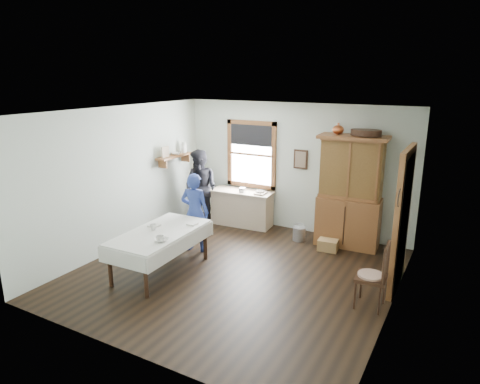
% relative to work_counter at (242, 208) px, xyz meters
% --- Properties ---
extents(room, '(5.01, 5.01, 2.70)m').
position_rel_work_counter_xyz_m(room, '(1.07, -2.16, 0.96)').
color(room, black).
rests_on(room, ground).
extents(window, '(1.18, 0.07, 1.48)m').
position_rel_work_counter_xyz_m(window, '(0.07, 0.30, 1.24)').
color(window, white).
rests_on(window, room).
extents(doorway, '(0.09, 1.14, 2.22)m').
position_rel_work_counter_xyz_m(doorway, '(3.52, -1.31, 0.77)').
color(doorway, '#423A2F').
rests_on(doorway, room).
extents(wall_shelf, '(0.24, 1.00, 0.44)m').
position_rel_work_counter_xyz_m(wall_shelf, '(-1.30, -0.63, 1.18)').
color(wall_shelf, brown).
rests_on(wall_shelf, room).
extents(framed_picture, '(0.30, 0.04, 0.40)m').
position_rel_work_counter_xyz_m(framed_picture, '(1.22, 0.30, 1.16)').
color(framed_picture, '#382013').
rests_on(framed_picture, room).
extents(rug_beater, '(0.01, 0.27, 0.27)m').
position_rel_work_counter_xyz_m(rug_beater, '(3.52, -1.86, 1.33)').
color(rug_beater, black).
rests_on(rug_beater, room).
extents(work_counter, '(1.40, 0.61, 0.78)m').
position_rel_work_counter_xyz_m(work_counter, '(0.00, 0.00, 0.00)').
color(work_counter, tan).
rests_on(work_counter, room).
extents(china_hutch, '(1.30, 0.68, 2.16)m').
position_rel_work_counter_xyz_m(china_hutch, '(2.37, -0.03, 0.69)').
color(china_hutch, brown).
rests_on(china_hutch, room).
extents(dining_table, '(1.02, 1.86, 0.73)m').
position_rel_work_counter_xyz_m(dining_table, '(-0.06, -2.73, -0.03)').
color(dining_table, silver).
rests_on(dining_table, room).
extents(spindle_chair, '(0.49, 0.49, 1.00)m').
position_rel_work_counter_xyz_m(spindle_chair, '(3.29, -2.16, 0.11)').
color(spindle_chair, '#382013').
rests_on(spindle_chair, room).
extents(pail, '(0.32, 0.32, 0.28)m').
position_rel_work_counter_xyz_m(pail, '(1.46, -0.25, -0.25)').
color(pail, '#9EA0A6').
rests_on(pail, room).
extents(wicker_basket, '(0.39, 0.29, 0.22)m').
position_rel_work_counter_xyz_m(wicker_basket, '(2.13, -0.47, -0.28)').
color(wicker_basket, '#A5824A').
rests_on(wicker_basket, room).
extents(woman_blue, '(0.57, 0.43, 1.40)m').
position_rel_work_counter_xyz_m(woman_blue, '(-0.09, -1.68, 0.31)').
color(woman_blue, navy).
rests_on(woman_blue, room).
extents(figure_dark, '(0.82, 0.68, 1.56)m').
position_rel_work_counter_xyz_m(figure_dark, '(-0.80, -0.42, 0.39)').
color(figure_dark, black).
rests_on(figure_dark, room).
extents(table_cup_a, '(0.17, 0.17, 0.11)m').
position_rel_work_counter_xyz_m(table_cup_a, '(0.25, -3.10, 0.39)').
color(table_cup_a, silver).
rests_on(table_cup_a, dining_table).
extents(table_cup_b, '(0.14, 0.14, 0.10)m').
position_rel_work_counter_xyz_m(table_cup_b, '(-0.20, -2.73, 0.39)').
color(table_cup_b, silver).
rests_on(table_cup_b, dining_table).
extents(table_bowl, '(0.23, 0.23, 0.06)m').
position_rel_work_counter_xyz_m(table_bowl, '(0.25, -3.06, 0.37)').
color(table_bowl, silver).
rests_on(table_bowl, dining_table).
extents(counter_book, '(0.19, 0.25, 0.02)m').
position_rel_work_counter_xyz_m(counter_book, '(0.35, -0.01, 0.40)').
color(counter_book, '#7C6752').
rests_on(counter_book, work_counter).
extents(counter_bowl, '(0.22, 0.22, 0.06)m').
position_rel_work_counter_xyz_m(counter_bowl, '(0.42, 0.02, 0.42)').
color(counter_bowl, silver).
rests_on(counter_bowl, work_counter).
extents(shelf_bowl, '(0.22, 0.22, 0.05)m').
position_rel_work_counter_xyz_m(shelf_bowl, '(-1.30, -0.61, 1.21)').
color(shelf_bowl, silver).
rests_on(shelf_bowl, wall_shelf).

